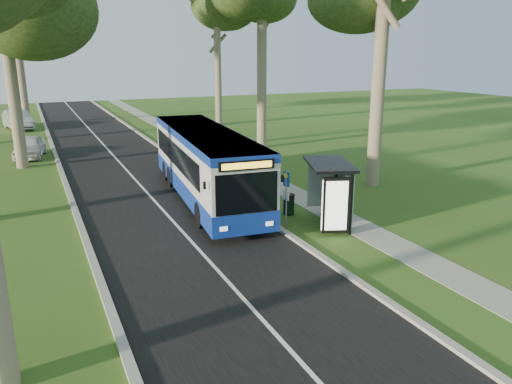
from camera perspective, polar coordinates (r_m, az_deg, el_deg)
ground at (r=17.88m, az=5.55°, el=-6.28°), size 120.00×120.00×0.00m
road at (r=25.65m, az=-12.67°, el=0.28°), size 7.00×100.00×0.02m
kerb_east at (r=26.54m, az=-5.29°, el=1.23°), size 0.25×100.00×0.12m
kerb_west at (r=25.20m, az=-20.46°, el=-0.50°), size 0.25×100.00×0.12m
centre_line at (r=25.65m, az=-12.67°, el=0.31°), size 0.12×100.00×0.00m
footpath at (r=27.65m, az=0.58°, el=1.79°), size 1.50×100.00×0.02m
bus at (r=23.10m, az=-5.78°, el=3.14°), size 3.66×12.36×3.23m
bus_stop_sign at (r=19.18m, az=3.48°, el=-0.08°), size 0.13×0.32×2.32m
bus_shelter at (r=19.53m, az=9.30°, el=1.00°), size 2.52×3.32×2.53m
litter_bin at (r=21.19m, az=3.78°, el=-1.41°), size 0.50×0.50×0.88m
car_white at (r=35.88m, az=-24.47°, el=4.74°), size 2.36×4.33×1.40m
car_silver at (r=49.66m, az=-25.56°, el=7.45°), size 2.77×5.22×1.64m
tree_east_d at (r=47.32m, az=-4.50°, el=19.23°), size 5.20×5.20×12.93m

